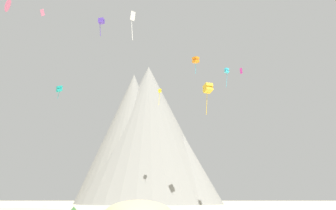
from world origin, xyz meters
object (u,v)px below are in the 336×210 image
Objects in this scene: kite_orange_high at (196,60)px; kite_pink_high at (42,13)px; rock_massif at (145,136)px; kite_teal_mid at (59,89)px; bush_near_left at (74,210)px; kite_white_high at (133,19)px; kite_magenta_high at (241,71)px; kite_rainbow_high at (8,5)px; kite_gold_mid at (208,88)px; kite_cyan_high at (227,71)px; kite_indigo_high at (101,21)px; kite_yellow_high at (160,91)px.

kite_orange_high reaches higher than kite_pink_high.
rock_massif is 17.75× the size of kite_teal_mid.
rock_massif reaches higher than kite_orange_high.
kite_white_high is (5.68, 9.67, 30.36)m from bush_near_left.
kite_teal_mid is 33.80m from kite_orange_high.
rock_massif reaches higher than kite_magenta_high.
kite_white_high is at bearing -98.29° from kite_pink_high.
rock_massif is 23.58× the size of kite_rainbow_high.
kite_gold_mid is 0.95× the size of kite_cyan_high.
kite_magenta_high reaches higher than bush_near_left.
kite_cyan_high is at bearing 59.22° from bush_near_left.
rock_massif is at bearing 126.59° from kite_teal_mid.
kite_yellow_high is at bearing 178.28° from kite_indigo_high.
kite_pink_high reaches higher than kite_gold_mid.
kite_rainbow_high is at bearing 152.90° from kite_gold_mid.
kite_indigo_high is 0.66× the size of kite_orange_high.
kite_pink_high reaches higher than bush_near_left.
kite_cyan_high is 51.44m from kite_pink_high.
kite_pink_high is at bearing 17.44° from kite_white_high.
kite_cyan_high is at bearing 50.53° from kite_gold_mid.
kite_magenta_high is (11.52, 33.01, 13.88)m from kite_gold_mid.
kite_gold_mid reaches higher than bush_near_left.
kite_rainbow_high is 2.04× the size of kite_pink_high.
rock_massif reaches higher than kite_rainbow_high.
kite_cyan_high reaches higher than kite_yellow_high.
kite_indigo_high reaches higher than kite_teal_mid.
kite_teal_mid is 30.89m from kite_indigo_high.
kite_indigo_high is at bearing 2.12° from kite_yellow_high.
rock_massif is at bearing 162.44° from kite_orange_high.
kite_yellow_high is at bearing -80.86° from kite_rainbow_high.
kite_rainbow_high reaches higher than kite_cyan_high.
kite_indigo_high is at bearing 126.71° from kite_cyan_high.
kite_teal_mid is 25.89m from kite_rainbow_high.
kite_rainbow_high is (-20.46, -1.12, 2.01)m from kite_white_high.
kite_magenta_high is at bearing 44.50° from kite_gold_mid.
kite_teal_mid is 25.79m from kite_yellow_high.
kite_yellow_high is (-9.07, 4.34, -6.87)m from kite_orange_high.
kite_teal_mid is 30.55m from kite_white_high.
kite_yellow_high is (-17.01, 2.43, -4.63)m from kite_cyan_high.
kite_teal_mid is 2.03× the size of kite_magenta_high.
kite_cyan_high reaches higher than kite_pink_high.
kite_indigo_high is 1.26× the size of kite_rainbow_high.
kite_rainbow_high is (-14.78, 8.55, 32.38)m from bush_near_left.
kite_indigo_high is at bearing 39.46° from kite_white_high.
kite_white_high is 20.59m from kite_rainbow_high.
kite_indigo_high is at bearing 78.72° from bush_near_left.
kite_pink_high reaches higher than kite_indigo_high.
kite_rainbow_high is at bearing -86.63° from kite_orange_high.
kite_magenta_high is at bearing 43.30° from kite_orange_high.
kite_orange_high is (18.21, 41.99, 34.99)m from bush_near_left.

